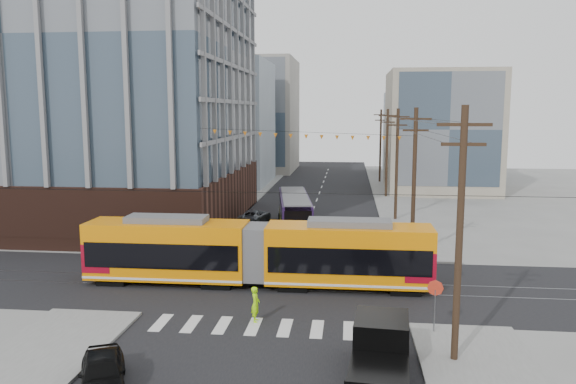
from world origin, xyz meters
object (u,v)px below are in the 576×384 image
object	(u,v)px
streetcar	(257,253)
black_sedan	(102,373)
city_bus	(294,212)
pickup_truck	(380,359)

from	to	relation	value
streetcar	black_sedan	bearing A→B (deg)	-105.49
city_bus	pickup_truck	bearing A→B (deg)	-86.08
city_bus	black_sedan	bearing A→B (deg)	-106.86
city_bus	streetcar	bearing A→B (deg)	-100.92
streetcar	city_bus	xyz separation A→B (m)	(0.74, 16.35, -0.38)
pickup_truck	black_sedan	distance (m)	10.83
pickup_truck	black_sedan	world-z (taller)	pickup_truck
city_bus	pickup_truck	world-z (taller)	city_bus
pickup_truck	city_bus	bearing A→B (deg)	107.16
city_bus	pickup_truck	size ratio (longest dim) A/B	1.89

